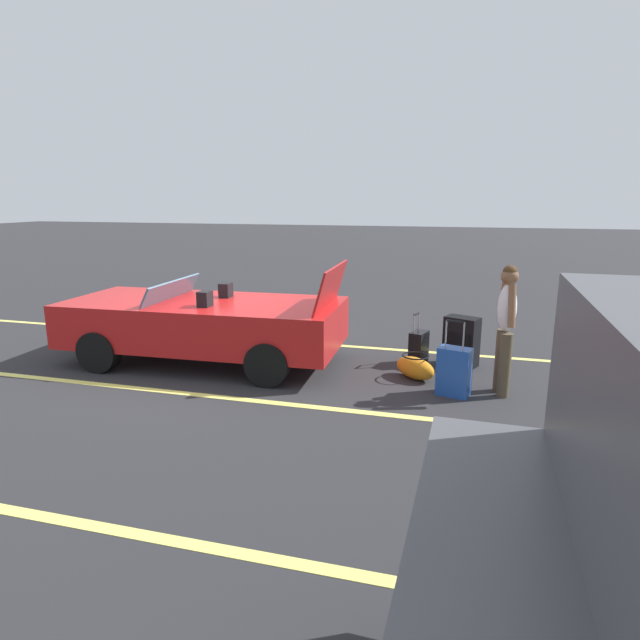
# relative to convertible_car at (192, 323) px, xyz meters

# --- Properties ---
(ground_plane) EXTENTS (80.00, 80.00, 0.00)m
(ground_plane) POSITION_rel_convertible_car_xyz_m (-0.20, -0.01, -0.59)
(ground_plane) COLOR #28282B
(lot_line_near) EXTENTS (18.00, 0.12, 0.01)m
(lot_line_near) POSITION_rel_convertible_car_xyz_m (-0.20, -1.38, -0.59)
(lot_line_near) COLOR #EAE066
(lot_line_near) RESTS_ON ground_plane
(lot_line_mid) EXTENTS (18.00, 0.12, 0.01)m
(lot_line_mid) POSITION_rel_convertible_car_xyz_m (-0.20, 1.32, -0.59)
(lot_line_mid) COLOR #EAE066
(lot_line_mid) RESTS_ON ground_plane
(convertible_car) EXTENTS (4.20, 1.94, 1.53)m
(convertible_car) POSITION_rel_convertible_car_xyz_m (0.00, 0.00, 0.00)
(convertible_car) COLOR red
(convertible_car) RESTS_ON ground_plane
(suitcase_large_black) EXTENTS (0.55, 0.45, 0.74)m
(suitcase_large_black) POSITION_rel_convertible_car_xyz_m (-3.96, -0.81, -0.22)
(suitcase_large_black) COLOR black
(suitcase_large_black) RESTS_ON ground_plane
(suitcase_medium_bright) EXTENTS (0.45, 0.34, 0.99)m
(suitcase_medium_bright) POSITION_rel_convertible_car_xyz_m (-3.89, 0.47, -0.28)
(suitcase_medium_bright) COLOR #1E479E
(suitcase_medium_bright) RESTS_ON ground_plane
(suitcase_small_carryon) EXTENTS (0.29, 0.38, 0.78)m
(suitcase_small_carryon) POSITION_rel_convertible_car_xyz_m (-3.35, -0.72, -0.34)
(suitcase_small_carryon) COLOR black
(suitcase_small_carryon) RESTS_ON ground_plane
(duffel_bag) EXTENTS (0.69, 0.63, 0.34)m
(duffel_bag) POSITION_rel_convertible_car_xyz_m (-3.36, -0.04, -0.43)
(duffel_bag) COLOR orange
(duffel_bag) RESTS_ON ground_plane
(traveler_person) EXTENTS (0.27, 0.61, 1.65)m
(traveler_person) POSITION_rel_convertible_car_xyz_m (-4.47, 0.26, 0.34)
(traveler_person) COLOR #4C3F2D
(traveler_person) RESTS_ON ground_plane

